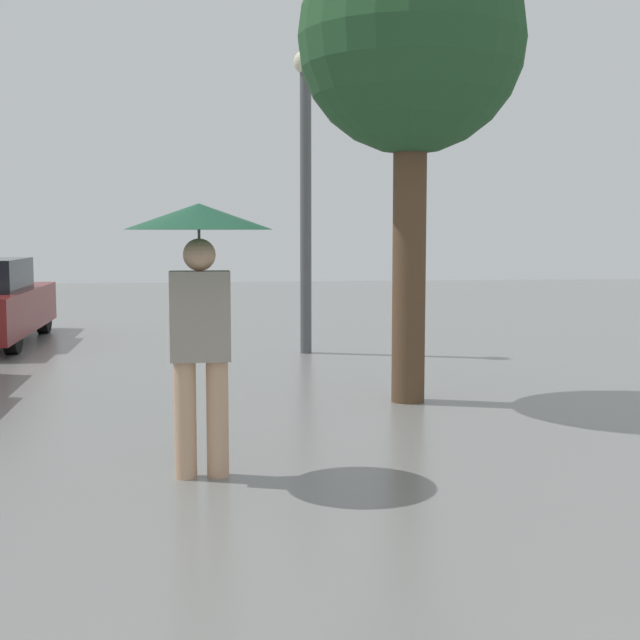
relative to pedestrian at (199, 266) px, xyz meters
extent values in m
cylinder|color=tan|center=(-0.11, 0.00, -1.07)|extent=(0.15, 0.15, 0.83)
cylinder|color=tan|center=(0.11, 0.00, -1.07)|extent=(0.15, 0.15, 0.83)
cube|color=gray|center=(0.00, 0.00, -0.34)|extent=(0.41, 0.24, 0.62)
sphere|color=tan|center=(0.00, 0.00, 0.08)|extent=(0.22, 0.22, 0.22)
cylinder|color=#515456|center=(0.00, 0.00, -0.08)|extent=(0.02, 0.02, 0.65)
cone|color=#14472D|center=(0.00, 0.00, 0.34)|extent=(1.02, 1.02, 0.18)
cylinder|color=black|center=(-2.58, 9.40, -1.14)|extent=(0.18, 0.67, 0.67)
cylinder|color=black|center=(-2.58, 6.76, -1.14)|extent=(0.18, 0.67, 0.67)
cylinder|color=brown|center=(2.09, 2.53, 0.01)|extent=(0.33, 0.33, 2.97)
sphere|color=#234C28|center=(2.09, 2.53, 2.11)|extent=(2.23, 2.23, 2.23)
cylinder|color=#515456|center=(1.52, 6.29, 0.50)|extent=(0.16, 0.16, 3.95)
sphere|color=beige|center=(1.52, 6.29, 2.57)|extent=(0.33, 0.33, 0.33)
camera|label=1|loc=(-0.03, -6.16, 0.23)|focal=50.00mm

